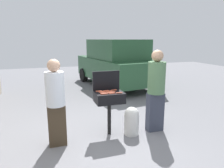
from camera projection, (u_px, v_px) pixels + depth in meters
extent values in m
plane|color=slate|center=(104.00, 141.00, 4.24)|extent=(24.00, 24.00, 0.00)
cylinder|color=black|center=(109.00, 118.00, 4.48)|extent=(0.08, 0.08, 0.72)
cube|color=black|center=(109.00, 97.00, 4.38)|extent=(0.60, 0.44, 0.22)
cube|color=black|center=(106.00, 81.00, 4.52)|extent=(0.60, 0.05, 0.42)
cylinder|color=#B74C33|center=(103.00, 93.00, 4.23)|extent=(0.13, 0.04, 0.03)
cylinder|color=#AD4228|center=(108.00, 92.00, 4.35)|extent=(0.13, 0.03, 0.03)
cylinder|color=#C6593D|center=(105.00, 94.00, 4.19)|extent=(0.13, 0.04, 0.03)
cylinder|color=#C6593D|center=(112.00, 93.00, 4.23)|extent=(0.13, 0.04, 0.03)
cylinder|color=#B74C33|center=(110.00, 93.00, 4.27)|extent=(0.13, 0.04, 0.03)
cylinder|color=#B74C33|center=(101.00, 92.00, 4.36)|extent=(0.13, 0.03, 0.03)
cylinder|color=#C6593D|center=(102.00, 92.00, 4.31)|extent=(0.13, 0.03, 0.03)
cylinder|color=#C6593D|center=(99.00, 91.00, 4.41)|extent=(0.13, 0.04, 0.03)
cylinder|color=#B74C33|center=(114.00, 90.00, 4.49)|extent=(0.13, 0.04, 0.03)
cylinder|color=#AD4228|center=(106.00, 91.00, 4.43)|extent=(0.13, 0.03, 0.03)
cylinder|color=#B74C33|center=(109.00, 91.00, 4.39)|extent=(0.13, 0.03, 0.03)
cylinder|color=#C6593D|center=(112.00, 92.00, 4.33)|extent=(0.13, 0.03, 0.03)
cylinder|color=#B74C33|center=(119.00, 93.00, 4.27)|extent=(0.13, 0.04, 0.03)
cylinder|color=silver|center=(131.00, 124.00, 4.50)|extent=(0.32, 0.32, 0.46)
sphere|color=silver|center=(132.00, 114.00, 4.45)|extent=(0.31, 0.31, 0.31)
cube|color=#3F3323|center=(57.00, 125.00, 4.00)|extent=(0.34, 0.19, 0.81)
cylinder|color=silver|center=(55.00, 89.00, 3.85)|extent=(0.35, 0.35, 0.64)
sphere|color=tan|center=(54.00, 65.00, 3.75)|extent=(0.24, 0.24, 0.24)
cube|color=#333847|center=(155.00, 112.00, 4.66)|extent=(0.36, 0.20, 0.87)
cylinder|color=#4C724C|center=(156.00, 78.00, 4.49)|extent=(0.38, 0.38, 0.69)
sphere|color=tan|center=(158.00, 56.00, 4.39)|extent=(0.25, 0.25, 0.25)
cube|color=#234C2D|center=(115.00, 69.00, 9.10)|extent=(2.53, 4.63, 0.90)
cube|color=#234C2D|center=(117.00, 49.00, 8.74)|extent=(2.13, 2.83, 0.80)
cylinder|color=black|center=(152.00, 83.00, 8.25)|extent=(0.31, 0.67, 0.64)
cylinder|color=black|center=(112.00, 88.00, 7.45)|extent=(0.31, 0.67, 0.64)
cylinder|color=black|center=(116.00, 72.00, 10.94)|extent=(0.31, 0.67, 0.64)
cylinder|color=black|center=(84.00, 75.00, 10.14)|extent=(0.31, 0.67, 0.64)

